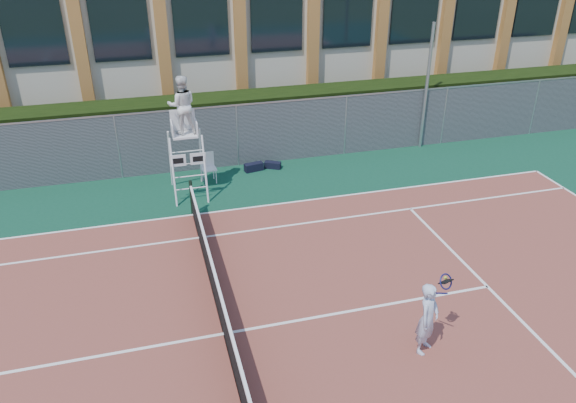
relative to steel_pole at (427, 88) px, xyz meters
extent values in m
plane|color=#233814|center=(-9.06, -8.70, -2.32)|extent=(120.00, 120.00, 0.00)
cube|color=#0E3E29|center=(-9.06, -7.70, -2.32)|extent=(36.00, 20.00, 0.01)
cube|color=brown|center=(-9.06, -8.70, -2.30)|extent=(23.77, 10.97, 0.02)
cylinder|color=black|center=(-9.06, -3.10, -1.77)|extent=(0.10, 0.10, 1.10)
cube|color=black|center=(-9.06, -8.70, -1.86)|extent=(0.03, 11.00, 0.86)
cube|color=white|center=(-9.06, -8.70, -1.41)|extent=(0.06, 11.20, 0.07)
cube|color=black|center=(-9.06, 1.30, -1.22)|extent=(40.00, 1.40, 2.20)
cube|color=#BFB69E|center=(-9.06, 9.30, 1.68)|extent=(44.00, 10.00, 8.00)
cylinder|color=#9EA0A5|center=(0.00, 0.00, 0.00)|extent=(0.12, 0.12, 4.64)
cylinder|color=white|center=(-9.48, -2.24, -1.32)|extent=(0.06, 0.58, 2.10)
cylinder|color=white|center=(-8.51, -2.24, -1.32)|extent=(0.06, 0.58, 2.10)
cylinder|color=white|center=(-9.48, -1.16, -1.32)|extent=(0.06, 0.58, 2.10)
cylinder|color=white|center=(-8.51, -1.16, -1.32)|extent=(0.06, 0.58, 2.10)
cube|color=white|center=(-8.99, -1.70, -0.32)|extent=(0.75, 0.65, 0.06)
cube|color=white|center=(-8.99, -1.40, 0.06)|extent=(0.75, 0.05, 0.65)
cube|color=white|center=(-9.30, -2.13, -0.97)|extent=(0.47, 0.03, 0.37)
cube|color=white|center=(-8.69, -2.13, -0.97)|extent=(0.47, 0.03, 0.37)
imported|color=white|center=(-8.99, -1.65, 0.60)|extent=(0.89, 0.71, 1.78)
cube|color=silver|center=(-8.26, -1.03, -1.83)|extent=(0.50, 0.50, 0.04)
cube|color=silver|center=(-8.28, -0.83, -1.56)|extent=(0.46, 0.08, 0.49)
cylinder|color=silver|center=(-8.43, -1.24, -2.08)|extent=(0.03, 0.03, 0.46)
cylinder|color=silver|center=(-8.06, -1.20, -2.08)|extent=(0.03, 0.03, 0.46)
cylinder|color=silver|center=(-8.46, -0.87, -2.08)|extent=(0.03, 0.03, 0.46)
cylinder|color=silver|center=(-8.09, -0.83, -2.08)|extent=(0.03, 0.03, 0.46)
cube|color=black|center=(-6.64, -0.53, -2.17)|extent=(0.69, 0.38, 0.28)
cube|color=black|center=(-5.95, -0.48, -2.20)|extent=(0.62, 0.48, 0.23)
imported|color=silver|center=(-5.18, -10.26, -1.49)|extent=(0.70, 0.67, 1.60)
torus|color=#14154B|center=(-4.75, -10.05, -0.82)|extent=(0.38, 0.30, 0.30)
sphere|color=#CCE533|center=(-4.65, -9.87, -0.87)|extent=(0.07, 0.07, 0.07)
camera|label=1|loc=(-10.22, -18.07, 5.75)|focal=35.00mm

